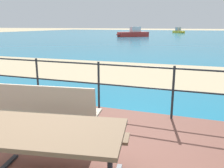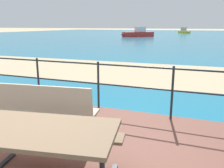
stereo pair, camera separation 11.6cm
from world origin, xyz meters
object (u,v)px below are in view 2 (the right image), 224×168
at_px(park_bench, 39,105).
at_px(boat_near, 138,33).
at_px(boat_mid, 184,31).
at_px(picnic_table, 31,146).

distance_m(park_bench, boat_near, 34.48).
relative_size(park_bench, boat_mid, 0.49).
height_order(picnic_table, park_bench, park_bench).
bearing_deg(boat_mid, park_bench, -31.71).
height_order(picnic_table, boat_mid, boat_mid).
xyz_separation_m(picnic_table, boat_near, (-7.97, 34.88, -0.15)).
height_order(boat_near, boat_mid, boat_near).
bearing_deg(boat_near, picnic_table, 61.39).
relative_size(picnic_table, boat_mid, 0.51).
relative_size(picnic_table, park_bench, 1.03).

